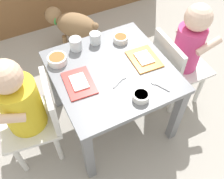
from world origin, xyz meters
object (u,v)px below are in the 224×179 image
Objects in this scene: seated_child_right at (187,47)px; food_tray_left at (79,83)px; dog at (73,25)px; spoon_by_right_tray at (121,80)px; water_cup_left at (76,45)px; cereal_bowl_left_side at (121,39)px; food_tray_right at (144,59)px; spoon_by_left_tray at (158,85)px; veggie_bowl_far at (141,96)px; water_cup_right at (95,39)px; seated_child_left at (23,104)px; dining_table at (112,80)px; cereal_bowl_right_side at (57,59)px.

seated_child_right is 3.55× the size of food_tray_left.
spoon_by_right_tray is (-0.04, -0.81, 0.23)m from dog.
spoon_by_right_tray is (0.11, -0.31, -0.03)m from water_cup_left.
food_tray_left is 0.37m from cereal_bowl_left_side.
spoon_by_left_tray is at bearing -100.33° from food_tray_right.
veggie_bowl_far is at bearing -44.45° from food_tray_left.
water_cup_right reaches higher than spoon_by_right_tray.
veggie_bowl_far is at bearing -90.68° from dog.
seated_child_left is at bearing -164.14° from cereal_bowl_left_side.
seated_child_right is at bearing -2.32° from food_tray_right.
dining_table is 0.27m from water_cup_left.
cereal_bowl_left_side is at bearing 0.07° from cereal_bowl_right_side.
spoon_by_right_tray is at bearing -21.47° from food_tray_left.
dining_table is 9.40× the size of water_cup_right.
food_tray_right is 0.37m from water_cup_left.
dog is at bearing 87.31° from spoon_by_right_tray.
water_cup_right is 0.24m from cereal_bowl_right_side.
seated_child_left reaches higher than water_cup_left.
water_cup_left is (-0.55, 0.25, 0.05)m from seated_child_right.
dining_table is 6.18× the size of spoon_by_right_tray.
spoon_by_right_tray is (0.23, -0.26, -0.02)m from cereal_bowl_right_side.
cereal_bowl_right_side is 1.22× the size of cereal_bowl_left_side.
dining_table is 0.46m from seated_child_right.
spoon_by_left_tray is at bearing -72.00° from water_cup_right.
cereal_bowl_left_side is (0.59, 0.17, 0.03)m from seated_child_left.
spoon_by_left_tray is at bearing -83.59° from dog.
dog is (-0.41, 0.74, -0.21)m from seated_child_right.
food_tray_left is 0.38m from spoon_by_left_tray.
spoon_by_right_tray is at bearing -70.93° from water_cup_left.
seated_child_right is (0.45, -0.02, 0.06)m from dining_table.
cereal_bowl_right_side reaches higher than cereal_bowl_left_side.
dog is 0.78m from food_tray_right.
water_cup_right is at bearing 25.34° from seated_child_left.
dog is at bearing 64.00° from cereal_bowl_right_side.
dog is at bearing 72.86° from food_tray_left.
veggie_bowl_far reaches higher than food_tray_right.
water_cup_left is at bearing 106.69° from veggie_bowl_far.
water_cup_left is at bearing 139.92° from food_tray_right.
cereal_bowl_right_side is 0.35m from spoon_by_right_tray.
food_tray_left and food_tray_right have the same top height.
spoon_by_left_tray is (0.33, -0.18, -0.00)m from food_tray_left.
veggie_bowl_far is at bearing -87.22° from water_cup_right.
seated_child_left is 0.54m from veggie_bowl_far.
food_tray_left is at bearing -150.35° from cereal_bowl_left_side.
dog is at bearing 118.64° from seated_child_right.
cereal_bowl_right_side reaches higher than dog.
food_tray_left is at bearing 158.53° from spoon_by_right_tray.
seated_child_left is 11.16× the size of water_cup_right.
water_cup_right reaches higher than cereal_bowl_left_side.
seated_child_right reaches higher than dog.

